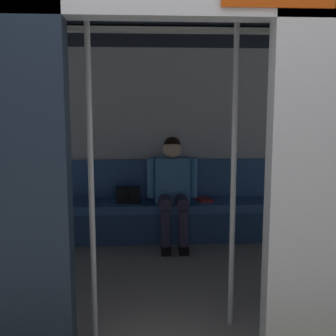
{
  "coord_description": "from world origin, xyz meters",
  "views": [
    {
      "loc": [
        0.15,
        2.21,
        1.52
      ],
      "look_at": [
        -0.08,
        -1.36,
        0.98
      ],
      "focal_mm": 45.74,
      "sensor_mm": 36.0,
      "label": 1
    }
  ],
  "objects_px": {
    "person_seated": "(173,184)",
    "grab_pole_door": "(91,179)",
    "bench_seat": "(155,212)",
    "book": "(204,200)",
    "grab_pole_far": "(234,174)",
    "handbag": "(129,195)",
    "train_car": "(150,104)"
  },
  "relations": [
    {
      "from": "person_seated",
      "to": "book",
      "type": "height_order",
      "value": "person_seated"
    },
    {
      "from": "bench_seat",
      "to": "grab_pole_door",
      "type": "relative_size",
      "value": 1.33
    },
    {
      "from": "train_car",
      "to": "bench_seat",
      "type": "bearing_deg",
      "value": -93.67
    },
    {
      "from": "book",
      "to": "grab_pole_far",
      "type": "distance_m",
      "value": 2.03
    },
    {
      "from": "train_car",
      "to": "person_seated",
      "type": "relative_size",
      "value": 5.51
    },
    {
      "from": "bench_seat",
      "to": "person_seated",
      "type": "relative_size",
      "value": 2.43
    },
    {
      "from": "bench_seat",
      "to": "book",
      "type": "bearing_deg",
      "value": -173.33
    },
    {
      "from": "bench_seat",
      "to": "person_seated",
      "type": "xyz_separation_m",
      "value": [
        -0.19,
        0.05,
        0.32
      ]
    },
    {
      "from": "bench_seat",
      "to": "book",
      "type": "xyz_separation_m",
      "value": [
        -0.56,
        -0.07,
        0.11
      ]
    },
    {
      "from": "person_seated",
      "to": "grab_pole_door",
      "type": "distance_m",
      "value": 2.09
    },
    {
      "from": "bench_seat",
      "to": "grab_pole_far",
      "type": "xyz_separation_m",
      "value": [
        -0.46,
        1.87,
        0.73
      ]
    },
    {
      "from": "grab_pole_far",
      "to": "grab_pole_door",
      "type": "bearing_deg",
      "value": 7.61
    },
    {
      "from": "person_seated",
      "to": "grab_pole_far",
      "type": "distance_m",
      "value": 1.88
    },
    {
      "from": "bench_seat",
      "to": "handbag",
      "type": "distance_m",
      "value": 0.35
    },
    {
      "from": "grab_pole_far",
      "to": "handbag",
      "type": "bearing_deg",
      "value": -68.48
    },
    {
      "from": "bench_seat",
      "to": "grab_pole_door",
      "type": "xyz_separation_m",
      "value": [
        0.46,
        1.99,
        0.73
      ]
    },
    {
      "from": "person_seated",
      "to": "handbag",
      "type": "bearing_deg",
      "value": -10.83
    },
    {
      "from": "book",
      "to": "train_car",
      "type": "bearing_deg",
      "value": 50.18
    },
    {
      "from": "handbag",
      "to": "book",
      "type": "relative_size",
      "value": 1.18
    },
    {
      "from": "bench_seat",
      "to": "book",
      "type": "distance_m",
      "value": 0.57
    },
    {
      "from": "train_car",
      "to": "book",
      "type": "distance_m",
      "value": 1.71
    },
    {
      "from": "grab_pole_far",
      "to": "person_seated",
      "type": "bearing_deg",
      "value": -81.57
    },
    {
      "from": "person_seated",
      "to": "grab_pole_door",
      "type": "relative_size",
      "value": 0.55
    },
    {
      "from": "bench_seat",
      "to": "grab_pole_door",
      "type": "distance_m",
      "value": 2.17
    },
    {
      "from": "train_car",
      "to": "grab_pole_far",
      "type": "xyz_separation_m",
      "value": [
        -0.53,
        0.75,
        -0.46
      ]
    },
    {
      "from": "handbag",
      "to": "grab_pole_far",
      "type": "xyz_separation_m",
      "value": [
        -0.75,
        1.91,
        0.54
      ]
    },
    {
      "from": "handbag",
      "to": "grab_pole_far",
      "type": "distance_m",
      "value": 2.12
    },
    {
      "from": "train_car",
      "to": "grab_pole_door",
      "type": "distance_m",
      "value": 1.06
    },
    {
      "from": "train_car",
      "to": "grab_pole_door",
      "type": "height_order",
      "value": "train_car"
    },
    {
      "from": "grab_pole_far",
      "to": "book",
      "type": "bearing_deg",
      "value": -92.85
    },
    {
      "from": "bench_seat",
      "to": "grab_pole_door",
      "type": "bearing_deg",
      "value": 77.01
    },
    {
      "from": "person_seated",
      "to": "bench_seat",
      "type": "bearing_deg",
      "value": -15.63
    }
  ]
}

